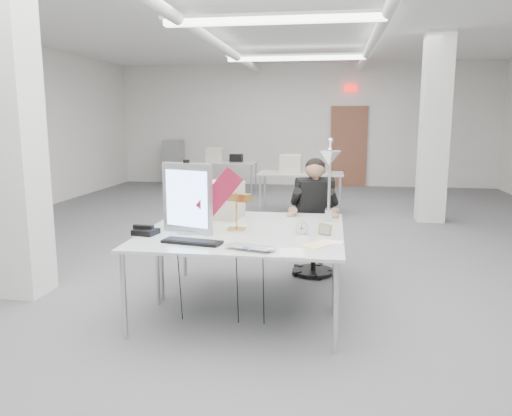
{
  "coord_description": "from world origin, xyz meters",
  "views": [
    {
      "loc": [
        0.79,
        -6.5,
        1.76
      ],
      "look_at": [
        0.1,
        -2.0,
        0.95
      ],
      "focal_mm": 35.0,
      "sensor_mm": 36.0,
      "label": 1
    }
  ],
  "objects_px": {
    "laptop": "(246,249)",
    "desk_phone": "(146,232)",
    "office_chair": "(314,228)",
    "seated_person": "(314,198)",
    "monitor": "(187,198)",
    "desk_main": "(236,242)",
    "beige_monitor": "(222,200)",
    "architect_lamp": "(329,179)",
    "bankers_lamp": "(236,211)"
  },
  "relations": [
    {
      "from": "seated_person",
      "to": "monitor",
      "type": "relative_size",
      "value": 1.38
    },
    {
      "from": "laptop",
      "to": "architect_lamp",
      "type": "height_order",
      "value": "architect_lamp"
    },
    {
      "from": "desk_main",
      "to": "desk_phone",
      "type": "xyz_separation_m",
      "value": [
        -0.83,
        0.11,
        0.04
      ]
    },
    {
      "from": "beige_monitor",
      "to": "architect_lamp",
      "type": "relative_size",
      "value": 0.43
    },
    {
      "from": "desk_phone",
      "to": "office_chair",
      "type": "bearing_deg",
      "value": 57.44
    },
    {
      "from": "bankers_lamp",
      "to": "architect_lamp",
      "type": "bearing_deg",
      "value": 43.71
    },
    {
      "from": "bankers_lamp",
      "to": "architect_lamp",
      "type": "relative_size",
      "value": 0.39
    },
    {
      "from": "bankers_lamp",
      "to": "beige_monitor",
      "type": "xyz_separation_m",
      "value": [
        -0.26,
        0.55,
        0.01
      ]
    },
    {
      "from": "seated_person",
      "to": "desk_phone",
      "type": "distance_m",
      "value": 2.02
    },
    {
      "from": "desk_main",
      "to": "bankers_lamp",
      "type": "distance_m",
      "value": 0.47
    },
    {
      "from": "office_chair",
      "to": "seated_person",
      "type": "xyz_separation_m",
      "value": [
        0.0,
        -0.05,
        0.36
      ]
    },
    {
      "from": "beige_monitor",
      "to": "desk_main",
      "type": "bearing_deg",
      "value": -62.19
    },
    {
      "from": "architect_lamp",
      "to": "office_chair",
      "type": "bearing_deg",
      "value": 90.33
    },
    {
      "from": "monitor",
      "to": "desk_main",
      "type": "bearing_deg",
      "value": -7.36
    },
    {
      "from": "beige_monitor",
      "to": "architect_lamp",
      "type": "distance_m",
      "value": 1.16
    },
    {
      "from": "office_chair",
      "to": "beige_monitor",
      "type": "distance_m",
      "value": 1.18
    },
    {
      "from": "bankers_lamp",
      "to": "desk_main",
      "type": "bearing_deg",
      "value": -56.79
    },
    {
      "from": "office_chair",
      "to": "seated_person",
      "type": "relative_size",
      "value": 1.25
    },
    {
      "from": "office_chair",
      "to": "desk_phone",
      "type": "height_order",
      "value": "office_chair"
    },
    {
      "from": "office_chair",
      "to": "desk_phone",
      "type": "bearing_deg",
      "value": -153.98
    },
    {
      "from": "laptop",
      "to": "architect_lamp",
      "type": "distance_m",
      "value": 1.29
    },
    {
      "from": "office_chair",
      "to": "desk_phone",
      "type": "relative_size",
      "value": 5.53
    },
    {
      "from": "seated_person",
      "to": "laptop",
      "type": "xyz_separation_m",
      "value": [
        -0.46,
        -1.84,
        -0.13
      ]
    },
    {
      "from": "seated_person",
      "to": "bankers_lamp",
      "type": "xyz_separation_m",
      "value": [
        -0.67,
        -1.11,
        0.03
      ]
    },
    {
      "from": "monitor",
      "to": "beige_monitor",
      "type": "bearing_deg",
      "value": 98.0
    },
    {
      "from": "seated_person",
      "to": "desk_phone",
      "type": "height_order",
      "value": "seated_person"
    },
    {
      "from": "office_chair",
      "to": "bankers_lamp",
      "type": "distance_m",
      "value": 1.4
    },
    {
      "from": "office_chair",
      "to": "laptop",
      "type": "xyz_separation_m",
      "value": [
        -0.46,
        -1.89,
        0.23
      ]
    },
    {
      "from": "bankers_lamp",
      "to": "desk_phone",
      "type": "distance_m",
      "value": 0.83
    },
    {
      "from": "monitor",
      "to": "bankers_lamp",
      "type": "distance_m",
      "value": 0.47
    },
    {
      "from": "office_chair",
      "to": "architect_lamp",
      "type": "relative_size",
      "value": 1.18
    },
    {
      "from": "laptop",
      "to": "desk_phone",
      "type": "bearing_deg",
      "value": 172.87
    },
    {
      "from": "desk_main",
      "to": "laptop",
      "type": "bearing_deg",
      "value": -65.55
    },
    {
      "from": "desk_phone",
      "to": "beige_monitor",
      "type": "bearing_deg",
      "value": 71.71
    },
    {
      "from": "laptop",
      "to": "bankers_lamp",
      "type": "bearing_deg",
      "value": 122.86
    },
    {
      "from": "seated_person",
      "to": "architect_lamp",
      "type": "distance_m",
      "value": 0.88
    },
    {
      "from": "desk_main",
      "to": "beige_monitor",
      "type": "bearing_deg",
      "value": 108.98
    },
    {
      "from": "architect_lamp",
      "to": "seated_person",
      "type": "bearing_deg",
      "value": 90.99
    },
    {
      "from": "monitor",
      "to": "laptop",
      "type": "relative_size",
      "value": 1.66
    },
    {
      "from": "office_chair",
      "to": "monitor",
      "type": "distance_m",
      "value": 1.8
    },
    {
      "from": "monitor",
      "to": "beige_monitor",
      "type": "xyz_separation_m",
      "value": [
        0.15,
        0.73,
        -0.13
      ]
    },
    {
      "from": "monitor",
      "to": "bankers_lamp",
      "type": "bearing_deg",
      "value": 42.58
    },
    {
      "from": "laptop",
      "to": "beige_monitor",
      "type": "bearing_deg",
      "value": 126.89
    },
    {
      "from": "bankers_lamp",
      "to": "desk_phone",
      "type": "xyz_separation_m",
      "value": [
        -0.76,
        -0.31,
        -0.15
      ]
    },
    {
      "from": "laptop",
      "to": "architect_lamp",
      "type": "bearing_deg",
      "value": 75.73
    },
    {
      "from": "beige_monitor",
      "to": "architect_lamp",
      "type": "height_order",
      "value": "architect_lamp"
    },
    {
      "from": "monitor",
      "to": "bankers_lamp",
      "type": "xyz_separation_m",
      "value": [
        0.41,
        0.18,
        -0.14
      ]
    },
    {
      "from": "seated_person",
      "to": "laptop",
      "type": "relative_size",
      "value": 2.3
    },
    {
      "from": "beige_monitor",
      "to": "bankers_lamp",
      "type": "bearing_deg",
      "value": -55.8
    },
    {
      "from": "seated_person",
      "to": "desk_phone",
      "type": "relative_size",
      "value": 4.43
    }
  ]
}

